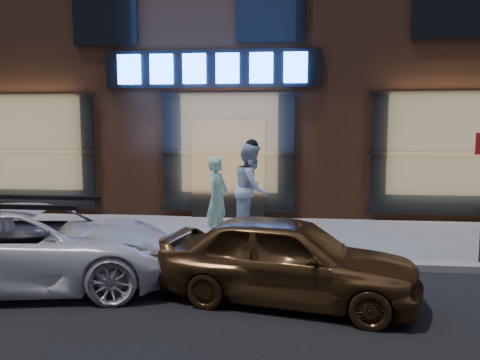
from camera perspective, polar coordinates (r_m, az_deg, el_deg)
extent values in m
plane|color=slate|center=(7.79, -5.18, -10.11)|extent=(90.00, 90.00, 0.00)
cube|color=gray|center=(7.78, -5.18, -9.68)|extent=(60.00, 0.25, 0.12)
cube|color=#54301E|center=(15.64, 0.48, 16.75)|extent=(30.00, 8.00, 10.00)
cube|color=black|center=(11.51, -3.51, 13.37)|extent=(5.20, 0.06, 0.90)
cube|color=black|center=(11.38, -1.46, 1.36)|extent=(1.80, 0.10, 2.40)
cube|color=#FFBF72|center=(13.03, -23.84, 3.22)|extent=(3.00, 0.04, 2.60)
cube|color=black|center=(13.00, -23.93, 3.21)|extent=(3.20, 0.06, 2.80)
cube|color=#FFBF72|center=(11.41, -1.43, 3.38)|extent=(3.00, 0.04, 2.60)
cube|color=black|center=(11.37, -1.46, 3.37)|extent=(3.20, 0.06, 2.80)
cube|color=#FFBF72|center=(11.87, 23.31, 2.97)|extent=(3.00, 0.04, 2.60)
cube|color=black|center=(11.83, 23.37, 2.96)|extent=(3.20, 0.06, 2.80)
cube|color=black|center=(12.42, -16.20, 19.18)|extent=(1.60, 0.06, 1.60)
cube|color=black|center=(11.61, 3.72, 20.34)|extent=(1.60, 0.06, 1.60)
cube|color=black|center=(12.13, 24.14, 19.19)|extent=(1.60, 0.06, 1.60)
cube|color=#2659FF|center=(11.93, -13.34, 12.97)|extent=(0.55, 0.12, 0.70)
cube|color=#2659FF|center=(11.69, -9.54, 13.19)|extent=(0.55, 0.12, 0.70)
cube|color=#2659FF|center=(11.51, -5.59, 13.35)|extent=(0.55, 0.12, 0.70)
cube|color=#2659FF|center=(11.38, -1.53, 13.46)|extent=(0.55, 0.12, 0.70)
cube|color=#2659FF|center=(11.31, 2.61, 13.50)|extent=(0.55, 0.12, 0.70)
cube|color=#2659FF|center=(11.29, 6.78, 13.47)|extent=(0.55, 0.12, 0.70)
imported|color=#B8F1D0|center=(9.23, -2.78, -2.23)|extent=(0.56, 0.69, 1.64)
imported|color=silver|center=(9.74, 1.41, -1.05)|extent=(0.81, 0.99, 1.88)
imported|color=white|center=(7.15, -23.61, -7.40)|extent=(4.41, 2.65, 1.15)
imported|color=brown|center=(6.05, 5.75, -9.52)|extent=(3.47, 1.97, 1.11)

